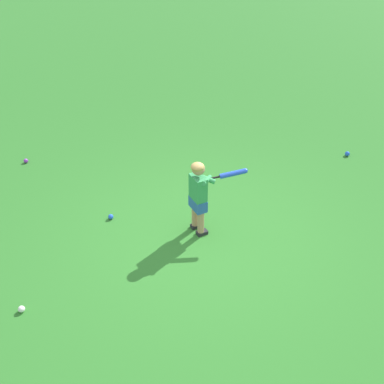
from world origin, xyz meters
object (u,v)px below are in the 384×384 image
object	(u,v)px
child_batter	(200,191)
play_ball_by_bucket	(26,161)
play_ball_near_batter	(111,217)
play_ball_far_left	(21,309)
play_ball_far_right	(347,154)

from	to	relation	value
child_batter	play_ball_by_bucket	distance (m)	3.55
play_ball_near_batter	play_ball_by_bucket	bearing A→B (deg)	121.69
play_ball_near_batter	play_ball_by_bucket	distance (m)	2.33
child_batter	play_ball_far_left	world-z (taller)	child_batter
child_batter	play_ball_far_right	distance (m)	3.42
play_ball_near_batter	play_ball_by_bucket	world-z (taller)	same
play_ball_near_batter	play_ball_far_right	size ratio (longest dim) A/B	0.88
play_ball_far_left	play_ball_far_right	xyz separation A→B (m)	(5.40, 2.19, 0.00)
play_ball_by_bucket	play_ball_far_right	world-z (taller)	play_ball_far_right
child_batter	play_ball_far_left	bearing A→B (deg)	-159.61
play_ball_far_left	play_ball_by_bucket	bearing A→B (deg)	91.19
play_ball_far_left	play_ball_near_batter	bearing A→B (deg)	51.36
play_ball_far_right	play_ball_far_left	bearing A→B (deg)	-157.94
child_batter	play_ball_far_left	size ratio (longest dim) A/B	14.19
play_ball_near_batter	play_ball_by_bucket	size ratio (longest dim) A/B	0.99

